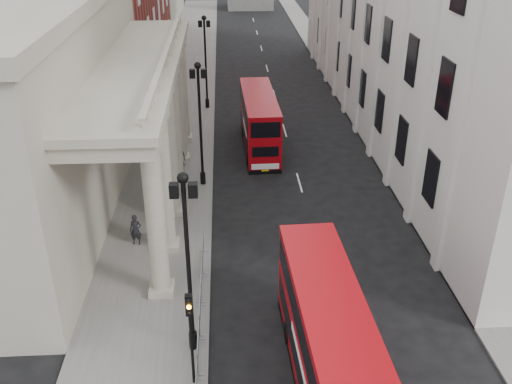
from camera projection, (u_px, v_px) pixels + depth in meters
sidewalk_west at (177, 132)px, 47.57m from camera, size 6.00×140.00×0.12m
sidewalk_east at (372, 128)px, 48.41m from camera, size 3.00×140.00×0.12m
kerb at (213, 131)px, 47.72m from camera, size 0.20×140.00×0.14m
portico_building at (31, 114)px, 33.82m from camera, size 9.00×28.00×12.00m
lamp_post_south at (188, 254)px, 22.38m from camera, size 1.05×0.44×8.32m
lamp_post_mid at (200, 116)px, 36.60m from camera, size 1.05×0.44×8.32m
lamp_post_north at (205, 56)px, 50.81m from camera, size 1.05×0.44×8.32m
traffic_light at (190, 324)px, 21.42m from camera, size 0.28×0.33×4.30m
crowd_barriers at (197, 367)px, 22.75m from camera, size 0.50×18.75×1.10m
bus_near at (327, 336)px, 22.00m from camera, size 2.80×10.19×4.36m
bus_far at (259, 121)px, 43.67m from camera, size 2.63×9.89×4.25m
pedestrian_a at (136, 230)px, 31.56m from camera, size 0.68×0.47×1.79m
pedestrian_b at (152, 199)px, 34.67m from camera, size 1.15×1.06×1.91m
pedestrian_c at (179, 156)px, 40.63m from camera, size 0.95×0.66×1.85m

